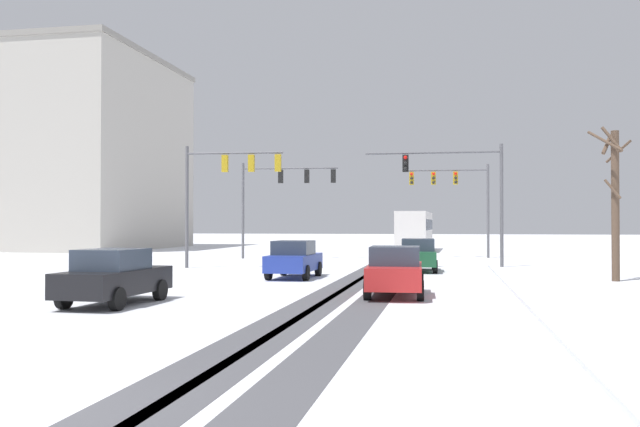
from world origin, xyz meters
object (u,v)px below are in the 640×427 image
Objects in this scene: traffic_signal_far_left at (281,188)px; bare_tree_sidewalk_mid at (615,198)px; car_blue_second at (294,259)px; office_building_far_left_block at (15,155)px; traffic_signal_far_right at (455,189)px; bus_oncoming at (415,228)px; car_red_third at (395,271)px; traffic_signal_near_left at (225,178)px; car_dark_green_lead at (418,255)px; traffic_signal_near_right at (462,183)px; car_black_fourth at (114,276)px.

traffic_signal_far_left reaches higher than bare_tree_sidewalk_mid.
office_building_far_left_block is at bearing 139.02° from car_blue_second.
traffic_signal_far_left and traffic_signal_far_right have the same top height.
traffic_signal_far_left is 17.56m from bus_oncoming.
car_blue_second is 0.99× the size of car_red_third.
traffic_signal_near_left is 1.56× the size of car_dark_green_lead.
traffic_signal_near_right is 48.53m from office_building_far_left_block.
traffic_signal_near_right is 11.93m from traffic_signal_far_right.
traffic_signal_near_left is 1.56× the size of car_black_fourth.
traffic_signal_near_right is 20.85m from car_black_fourth.
traffic_signal_near_left reaches higher than car_red_third.
car_dark_green_lead is at bearing -47.54° from traffic_signal_far_left.
car_dark_green_lead and car_red_third have the same top height.
car_dark_green_lead is 1.01× the size of car_blue_second.
bare_tree_sidewalk_mid is (16.25, 11.21, 2.58)m from car_black_fourth.
bare_tree_sidewalk_mid is (8.40, 7.40, 2.58)m from car_red_third.
traffic_signal_near_right is 23.89m from bus_oncoming.
car_dark_green_lead is (-1.98, -14.20, -3.96)m from traffic_signal_far_right.
car_blue_second is at bearing 74.13° from car_black_fourth.
car_blue_second is 10.83m from car_black_fourth.
office_building_far_left_block reaches higher than car_dark_green_lead.
office_building_far_left_block reaches higher than car_blue_second.
traffic_signal_far_right reaches higher than car_blue_second.
car_black_fourth is at bearing -51.85° from office_building_far_left_block.
traffic_signal_near_left is 0.59× the size of bus_oncoming.
traffic_signal_near_left is at bearing -171.76° from traffic_signal_near_right.
car_blue_second is 0.65× the size of bare_tree_sidewalk_mid.
office_building_far_left_block is (-35.11, 30.51, 8.30)m from car_blue_second.
office_building_far_left_block reaches higher than car_red_third.
office_building_far_left_block reaches higher than bus_oncoming.
office_building_far_left_block is at bearing 137.14° from car_red_third.
traffic_signal_near_right is at bearing -28.62° from office_building_far_left_block.
traffic_signal_near_right is at bearing 46.32° from car_dark_green_lead.
car_dark_green_lead and car_blue_second have the same top height.
car_black_fourth is at bearing -119.96° from traffic_signal_near_right.
car_red_third is at bearing -67.07° from traffic_signal_far_left.
car_red_third is 0.38× the size of bus_oncoming.
office_building_far_left_block is (-42.21, 11.22, 4.34)m from traffic_signal_far_right.
car_black_fourth is 52.70m from office_building_far_left_block.
car_dark_green_lead is 7.22m from car_blue_second.
car_black_fourth is (-10.06, -29.70, -3.96)m from traffic_signal_far_right.
car_black_fourth is (-10.25, -17.78, -3.68)m from traffic_signal_near_right.
office_building_far_left_block is (-40.23, 25.42, 8.30)m from car_dark_green_lead.
bare_tree_sidewalk_mid is 0.21× the size of office_building_far_left_block.
car_blue_second is (-7.09, -19.29, -3.96)m from traffic_signal_far_right.
traffic_signal_far_right is 0.59× the size of bus_oncoming.
car_red_third is 37.50m from bus_oncoming.
traffic_signal_near_left is at bearing 165.37° from bare_tree_sidewalk_mid.
car_red_third is at bearing -50.80° from traffic_signal_near_left.
bus_oncoming reaches higher than car_red_third.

